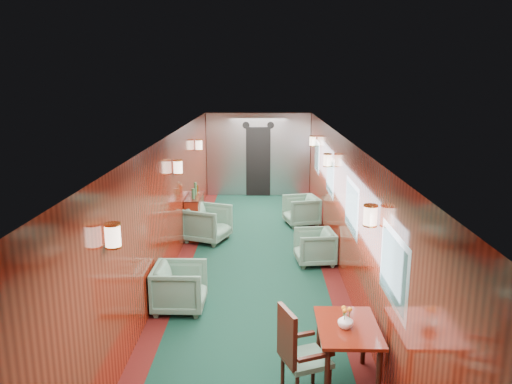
% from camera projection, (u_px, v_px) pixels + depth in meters
% --- Properties ---
extents(room, '(12.00, 12.10, 2.40)m').
position_uv_depth(room, '(255.00, 182.00, 8.53)').
color(room, '#0D3124').
rests_on(room, ground).
extents(bulkhead, '(2.98, 0.17, 2.39)m').
position_uv_depth(bulkhead, '(258.00, 155.00, 14.39)').
color(bulkhead, '#A9ABB0').
rests_on(bulkhead, ground).
extents(windows_right, '(0.02, 8.60, 0.80)m').
position_uv_depth(windows_right, '(339.00, 189.00, 8.80)').
color(windows_right, silver).
rests_on(windows_right, ground).
extents(wall_sconces, '(2.97, 7.97, 0.25)m').
position_uv_depth(wall_sconces, '(255.00, 167.00, 9.05)').
color(wall_sconces, '#F9DEC2').
rests_on(wall_sconces, ground).
extents(dining_table, '(0.68, 0.96, 0.72)m').
position_uv_depth(dining_table, '(348.00, 335.00, 5.50)').
color(dining_table, maroon).
rests_on(dining_table, ground).
extents(side_chair, '(0.60, 0.62, 1.06)m').
position_uv_depth(side_chair, '(297.00, 351.00, 5.24)').
color(side_chair, '#1F493B').
rests_on(side_chair, ground).
extents(credenza, '(0.32, 1.00, 1.18)m').
position_uv_depth(credenza, '(195.00, 216.00, 10.77)').
color(credenza, maroon).
rests_on(credenza, ground).
extents(flower_vase, '(0.21, 0.21, 0.17)m').
position_uv_depth(flower_vase, '(346.00, 321.00, 5.41)').
color(flower_vase, white).
rests_on(flower_vase, dining_table).
extents(armchair_left_near, '(0.77, 0.75, 0.69)m').
position_uv_depth(armchair_left_near, '(180.00, 287.00, 7.37)').
color(armchair_left_near, '#1F493B').
rests_on(armchair_left_near, ground).
extents(armchair_left_far, '(1.07, 1.06, 0.76)m').
position_uv_depth(armchair_left_far, '(208.00, 224.00, 10.47)').
color(armchair_left_far, '#1F493B').
rests_on(armchair_left_far, ground).
extents(armchair_right_near, '(0.77, 0.76, 0.64)m').
position_uv_depth(armchair_right_near, '(315.00, 247.00, 9.21)').
color(armchair_right_near, '#1F493B').
rests_on(armchair_right_near, ground).
extents(armchair_right_far, '(0.91, 0.89, 0.69)m').
position_uv_depth(armchair_right_far, '(301.00, 211.00, 11.63)').
color(armchair_right_far, '#1F493B').
rests_on(armchair_right_far, ground).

